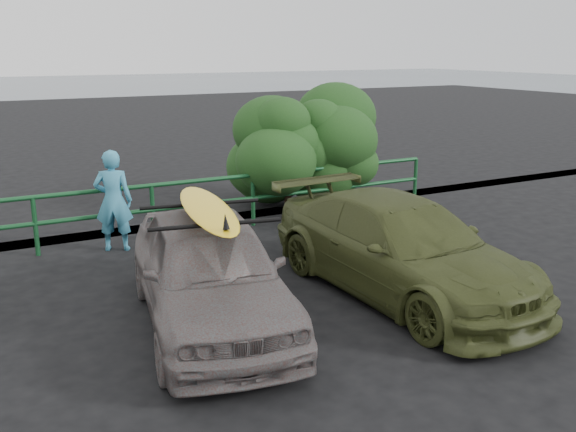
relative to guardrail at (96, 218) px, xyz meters
name	(u,v)px	position (x,y,z in m)	size (l,w,h in m)	color
ground	(199,369)	(0.00, -5.00, -0.52)	(80.00, 80.00, 0.00)	black
guardrail	(96,218)	(0.00, 0.00, 0.00)	(14.00, 0.08, 1.04)	#144823
shrub_right	(328,154)	(5.00, 0.50, 0.67)	(3.20, 2.40, 2.37)	#1E4418
sedan	(209,271)	(0.55, -3.96, 0.19)	(1.67, 4.16, 1.42)	#635958
olive_vehicle	(401,248)	(3.31, -4.22, 0.15)	(1.88, 4.63, 1.34)	#3D451E
man	(113,201)	(0.24, -0.30, 0.35)	(0.64, 0.42, 1.74)	#3E97BA
roof_rack	(208,214)	(0.55, -3.96, 0.92)	(1.53, 1.07, 0.05)	black
surfboard	(207,209)	(0.55, -3.96, 0.99)	(0.54, 2.60, 0.08)	yellow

